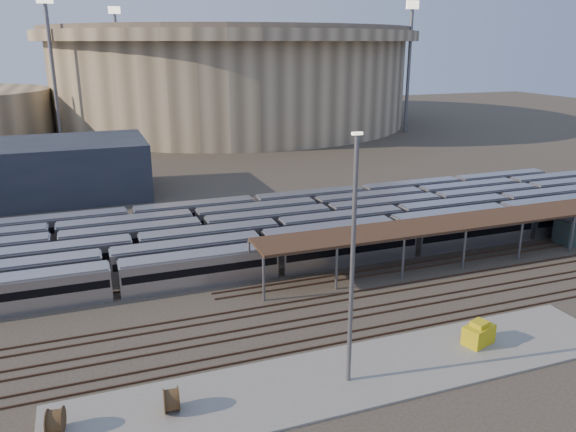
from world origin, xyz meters
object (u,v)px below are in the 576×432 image
(yellow_equipment, at_px, (478,335))
(yard_light_pole, at_px, (352,264))
(cable_reel_west, at_px, (55,421))
(cable_reel_east, at_px, (171,400))

(yellow_equipment, bearing_deg, yard_light_pole, 166.79)
(cable_reel_west, bearing_deg, cable_reel_east, -3.24)
(cable_reel_east, height_order, yard_light_pole, yard_light_pole)
(cable_reel_east, height_order, yellow_equipment, cable_reel_east)
(cable_reel_west, xyz_separation_m, cable_reel_east, (8.10, -0.46, 0.03))
(cable_reel_east, xyz_separation_m, yellow_equipment, (28.02, 0.24, -0.07))
(cable_reel_west, bearing_deg, yellow_equipment, -0.34)
(cable_reel_west, relative_size, yellow_equipment, 0.65)
(cable_reel_west, relative_size, cable_reel_east, 0.97)
(yard_light_pole, distance_m, yellow_equipment, 16.73)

